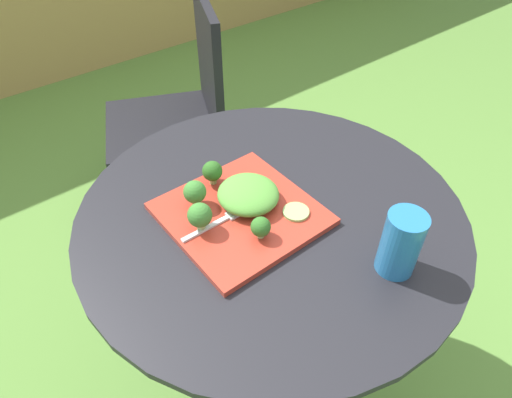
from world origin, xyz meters
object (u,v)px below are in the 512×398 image
salad_plate (241,214)px  fork (221,221)px  patio_chair (184,103)px  drinking_glass (400,246)px

salad_plate → fork: size_ratio=1.93×
patio_chair → fork: (-0.38, -0.81, 0.24)m
drinking_glass → fork: drinking_glass is taller
salad_plate → fork: (-0.05, 0.00, 0.01)m
patio_chair → salad_plate: size_ratio=3.02×
salad_plate → drinking_glass: drinking_glass is taller
fork → drinking_glass: bearing=-56.3°
salad_plate → drinking_glass: size_ratio=2.23×
patio_chair → drinking_glass: patio_chair is taller
drinking_glass → fork: size_ratio=0.87×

